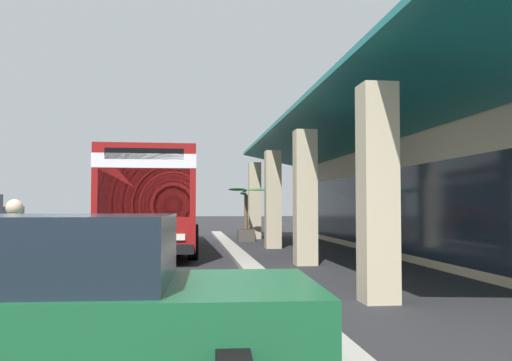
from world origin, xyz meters
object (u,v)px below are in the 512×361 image
pedestrian (14,255)px  potted_palm (246,225)px  transit_bus (152,196)px  parked_sedan_green (28,308)px

pedestrian → potted_palm: size_ratio=0.71×
transit_bus → pedestrian: size_ratio=6.94×
pedestrian → parked_sedan_green: bearing=18.7°
parked_sedan_green → transit_bus: bearing=-179.9°
parked_sedan_green → potted_palm: bearing=169.1°
pedestrian → potted_palm: (-16.03, 4.68, -0.23)m
parked_sedan_green → pedestrian: (-2.96, -1.00, 0.15)m
transit_bus → potted_palm: 5.61m
parked_sedan_green → potted_palm: (-18.99, 3.67, -0.07)m
transit_bus → potted_palm: bearing=137.7°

